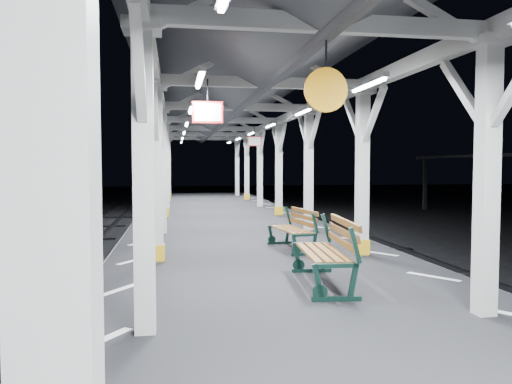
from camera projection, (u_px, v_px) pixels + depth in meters
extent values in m
plane|color=black|center=(285.00, 346.00, 7.73)|extent=(120.00, 120.00, 0.00)
cube|color=black|center=(286.00, 315.00, 7.70)|extent=(6.00, 50.00, 1.00)
cube|color=silver|center=(122.00, 289.00, 7.28)|extent=(1.00, 48.00, 0.01)
cube|color=silver|center=(433.00, 277.00, 8.07)|extent=(1.00, 48.00, 0.01)
cube|color=beige|center=(55.00, 243.00, 1.35)|extent=(0.22, 0.22, 3.20)
cube|color=beige|center=(144.00, 185.00, 5.30)|extent=(0.22, 0.22, 3.20)
cube|color=beige|center=(142.00, 26.00, 5.21)|extent=(0.40, 0.40, 0.12)
cube|color=beige|center=(146.00, 84.00, 5.78)|extent=(0.10, 0.99, 0.99)
cube|color=beige|center=(139.00, 65.00, 4.69)|extent=(0.10, 0.99, 0.99)
cube|color=beige|center=(157.00, 177.00, 9.24)|extent=(0.22, 0.22, 3.20)
cube|color=beige|center=(156.00, 86.00, 9.15)|extent=(0.40, 0.40, 0.12)
cube|color=gold|center=(158.00, 252.00, 9.31)|extent=(0.26, 0.26, 0.30)
cube|color=beige|center=(157.00, 117.00, 9.72)|extent=(0.10, 0.99, 0.99)
cube|color=beige|center=(155.00, 111.00, 8.63)|extent=(0.10, 0.99, 0.99)
cube|color=beige|center=(162.00, 173.00, 13.18)|extent=(0.22, 0.22, 3.20)
cube|color=beige|center=(161.00, 110.00, 13.09)|extent=(0.40, 0.40, 0.12)
cube|color=beige|center=(162.00, 131.00, 13.66)|extent=(0.10, 0.99, 0.99)
cube|color=beige|center=(161.00, 128.00, 12.58)|extent=(0.10, 0.99, 0.99)
cube|color=beige|center=(165.00, 171.00, 17.12)|extent=(0.22, 0.22, 3.20)
cube|color=beige|center=(164.00, 123.00, 17.03)|extent=(0.40, 0.40, 0.12)
cube|color=gold|center=(165.00, 212.00, 17.20)|extent=(0.26, 0.26, 0.30)
cube|color=beige|center=(165.00, 139.00, 17.60)|extent=(0.10, 0.99, 0.99)
cube|color=beige|center=(164.00, 137.00, 16.52)|extent=(0.10, 0.99, 0.99)
cube|color=beige|center=(167.00, 170.00, 21.06)|extent=(0.22, 0.22, 3.20)
cube|color=beige|center=(166.00, 131.00, 20.97)|extent=(0.40, 0.40, 0.12)
cube|color=beige|center=(167.00, 143.00, 21.54)|extent=(0.10, 0.99, 0.99)
cube|color=beige|center=(166.00, 142.00, 20.46)|extent=(0.10, 0.99, 0.99)
cube|color=beige|center=(168.00, 169.00, 25.00)|extent=(0.22, 0.22, 3.20)
cube|color=beige|center=(168.00, 136.00, 24.91)|extent=(0.40, 0.40, 0.12)
cube|color=gold|center=(168.00, 198.00, 25.08)|extent=(0.26, 0.26, 0.30)
cube|color=beige|center=(168.00, 147.00, 25.48)|extent=(0.10, 0.99, 0.99)
cube|color=beige|center=(168.00, 146.00, 24.40)|extent=(0.10, 0.99, 0.99)
cube|color=beige|center=(169.00, 169.00, 28.95)|extent=(0.22, 0.22, 3.20)
cube|color=beige|center=(169.00, 140.00, 28.86)|extent=(0.40, 0.40, 0.12)
cube|color=beige|center=(169.00, 149.00, 29.43)|extent=(0.10, 0.99, 0.99)
cube|color=beige|center=(169.00, 149.00, 28.34)|extent=(0.10, 0.99, 0.99)
cube|color=beige|center=(487.00, 183.00, 5.94)|extent=(0.22, 0.22, 3.20)
cube|color=beige|center=(490.00, 42.00, 5.85)|extent=(0.40, 0.40, 0.12)
cube|color=beige|center=(463.00, 92.00, 6.42)|extent=(0.10, 0.99, 0.99)
cube|color=beige|center=(362.00, 176.00, 9.88)|extent=(0.22, 0.22, 3.20)
cube|color=beige|center=(363.00, 91.00, 9.79)|extent=(0.40, 0.40, 0.12)
cube|color=gold|center=(361.00, 247.00, 9.96)|extent=(0.26, 0.26, 0.30)
cube|color=beige|center=(353.00, 120.00, 10.36)|extent=(0.10, 0.99, 0.99)
cube|color=beige|center=(374.00, 115.00, 9.28)|extent=(0.10, 0.99, 0.99)
cube|color=beige|center=(309.00, 173.00, 13.82)|extent=(0.22, 0.22, 3.20)
cube|color=beige|center=(309.00, 113.00, 13.73)|extent=(0.40, 0.40, 0.12)
cube|color=beige|center=(304.00, 132.00, 14.30)|extent=(0.10, 0.99, 0.99)
cube|color=beige|center=(314.00, 130.00, 13.22)|extent=(0.10, 0.99, 0.99)
cube|color=beige|center=(279.00, 171.00, 17.77)|extent=(0.22, 0.22, 3.20)
cube|color=beige|center=(279.00, 124.00, 17.68)|extent=(0.40, 0.40, 0.12)
cube|color=gold|center=(279.00, 211.00, 17.84)|extent=(0.26, 0.26, 0.30)
cube|color=beige|center=(276.00, 139.00, 18.25)|extent=(0.10, 0.99, 0.99)
cube|color=beige|center=(282.00, 138.00, 17.16)|extent=(0.10, 0.99, 0.99)
cube|color=beige|center=(260.00, 170.00, 21.71)|extent=(0.22, 0.22, 3.20)
cube|color=beige|center=(260.00, 132.00, 21.62)|extent=(0.40, 0.40, 0.12)
cube|color=beige|center=(258.00, 144.00, 22.19)|extent=(0.10, 0.99, 0.99)
cube|color=beige|center=(262.00, 143.00, 21.10)|extent=(0.10, 0.99, 0.99)
cube|color=beige|center=(247.00, 169.00, 25.65)|extent=(0.22, 0.22, 3.20)
cube|color=beige|center=(247.00, 137.00, 25.56)|extent=(0.40, 0.40, 0.12)
cube|color=gold|center=(247.00, 197.00, 25.73)|extent=(0.26, 0.26, 0.30)
cube|color=beige|center=(245.00, 147.00, 26.13)|extent=(0.10, 0.99, 0.99)
cube|color=beige|center=(248.00, 146.00, 25.05)|extent=(0.10, 0.99, 0.99)
cube|color=beige|center=(237.00, 169.00, 29.59)|extent=(0.22, 0.22, 3.20)
cube|color=beige|center=(237.00, 141.00, 29.50)|extent=(0.40, 0.40, 0.12)
cube|color=beige|center=(236.00, 150.00, 30.07)|extent=(0.10, 0.99, 0.99)
cube|color=beige|center=(238.00, 149.00, 28.99)|extent=(0.10, 0.99, 0.99)
cube|color=beige|center=(151.00, 56.00, 7.17)|extent=(0.18, 48.00, 0.24)
cube|color=beige|center=(411.00, 65.00, 7.82)|extent=(0.18, 48.00, 0.24)
cube|color=beige|center=(326.00, 23.00, 5.52)|extent=(4.20, 0.14, 0.20)
cube|color=beige|center=(263.00, 82.00, 9.46)|extent=(4.20, 0.14, 0.20)
cube|color=beige|center=(237.00, 107.00, 13.41)|extent=(4.20, 0.14, 0.20)
cube|color=beige|center=(223.00, 120.00, 17.35)|extent=(4.20, 0.14, 0.20)
cube|color=beige|center=(214.00, 128.00, 21.29)|extent=(4.20, 0.14, 0.20)
cube|color=beige|center=(208.00, 134.00, 25.23)|extent=(4.20, 0.14, 0.20)
cube|color=beige|center=(203.00, 138.00, 29.17)|extent=(4.20, 0.14, 0.20)
cube|color=#45474C|center=(199.00, 20.00, 7.25)|extent=(2.80, 49.00, 1.45)
cube|color=#45474C|center=(369.00, 28.00, 7.67)|extent=(2.80, 49.00, 1.45)
cube|color=silver|center=(200.00, 77.00, 7.30)|extent=(0.10, 1.35, 0.08)
cube|color=white|center=(200.00, 81.00, 7.30)|extent=(0.05, 1.25, 0.05)
cube|color=silver|center=(191.00, 108.00, 11.24)|extent=(0.10, 1.35, 0.08)
cube|color=white|center=(191.00, 110.00, 11.24)|extent=(0.05, 1.25, 0.05)
cube|color=silver|center=(187.00, 123.00, 15.18)|extent=(0.10, 1.35, 0.08)
cube|color=white|center=(187.00, 124.00, 15.18)|extent=(0.05, 1.25, 0.05)
cube|color=silver|center=(184.00, 132.00, 19.12)|extent=(0.10, 1.35, 0.08)
cube|color=white|center=(184.00, 133.00, 19.13)|extent=(0.05, 1.25, 0.05)
cube|color=silver|center=(182.00, 137.00, 23.07)|extent=(0.10, 1.35, 0.08)
cube|color=white|center=(182.00, 138.00, 23.07)|extent=(0.05, 1.25, 0.05)
cube|color=silver|center=(181.00, 141.00, 27.01)|extent=(0.10, 1.35, 0.08)
cube|color=white|center=(181.00, 142.00, 27.01)|extent=(0.05, 1.25, 0.05)
cube|color=silver|center=(368.00, 82.00, 7.72)|extent=(0.10, 1.35, 0.08)
cube|color=white|center=(368.00, 85.00, 7.72)|extent=(0.05, 1.25, 0.05)
cube|color=silver|center=(303.00, 110.00, 11.66)|extent=(0.10, 1.35, 0.08)
cube|color=white|center=(303.00, 112.00, 11.66)|extent=(0.05, 1.25, 0.05)
cube|color=silver|center=(270.00, 124.00, 15.60)|extent=(0.10, 1.35, 0.08)
cube|color=white|center=(270.00, 126.00, 15.60)|extent=(0.05, 1.25, 0.05)
cube|color=silver|center=(251.00, 132.00, 19.54)|extent=(0.10, 1.35, 0.08)
cube|color=white|center=(251.00, 134.00, 19.55)|extent=(0.05, 1.25, 0.05)
cube|color=silver|center=(238.00, 138.00, 23.48)|extent=(0.10, 1.35, 0.08)
cube|color=white|center=(238.00, 139.00, 23.49)|extent=(0.05, 1.25, 0.05)
cube|color=silver|center=(229.00, 142.00, 27.43)|extent=(0.10, 1.35, 0.08)
cube|color=white|center=(229.00, 143.00, 27.43)|extent=(0.05, 1.25, 0.05)
cylinder|color=black|center=(326.00, 54.00, 5.54)|extent=(0.02, 0.02, 0.30)
cylinder|color=orange|center=(326.00, 90.00, 5.56)|extent=(0.50, 0.04, 0.50)
cylinder|color=black|center=(208.00, 90.00, 8.04)|extent=(0.02, 0.02, 0.36)
cube|color=red|center=(208.00, 112.00, 8.05)|extent=(0.50, 0.03, 0.35)
cube|color=white|center=(208.00, 112.00, 8.05)|extent=(0.44, 0.04, 0.29)
cylinder|color=black|center=(255.00, 131.00, 17.74)|extent=(0.02, 0.02, 0.36)
cube|color=red|center=(255.00, 141.00, 17.76)|extent=(0.50, 0.03, 0.35)
cube|color=white|center=(255.00, 141.00, 17.76)|extent=(0.44, 0.05, 0.29)
cube|color=black|center=(425.00, 183.00, 31.58)|extent=(0.20, 0.20, 3.30)
sphere|color=silver|center=(483.00, 157.00, 25.58)|extent=(0.20, 0.20, 0.20)
sphere|color=silver|center=(425.00, 159.00, 31.49)|extent=(0.20, 0.20, 0.20)
cube|color=#102E26|center=(336.00, 299.00, 6.62)|extent=(0.67, 0.13, 0.07)
cube|color=#102E26|center=(318.00, 283.00, 6.59)|extent=(0.18, 0.07, 0.52)
cube|color=#102E26|center=(353.00, 282.00, 6.63)|extent=(0.16, 0.07, 0.52)
cube|color=#102E26|center=(355.00, 245.00, 6.60)|extent=(0.19, 0.07, 0.49)
cube|color=#102E26|center=(312.00, 271.00, 8.40)|extent=(0.67, 0.13, 0.07)
cube|color=#102E26|center=(297.00, 258.00, 8.37)|extent=(0.18, 0.07, 0.52)
cube|color=#102E26|center=(325.00, 257.00, 8.41)|extent=(0.16, 0.07, 0.52)
cube|color=#102E26|center=(326.00, 228.00, 8.38)|extent=(0.19, 0.07, 0.49)
cube|color=brown|center=(308.00, 252.00, 7.47)|extent=(0.25, 1.70, 0.04)
cube|color=brown|center=(318.00, 252.00, 7.48)|extent=(0.25, 1.70, 0.04)
cube|color=brown|center=(327.00, 252.00, 7.49)|extent=(0.25, 1.70, 0.04)
cube|color=brown|center=(337.00, 252.00, 7.50)|extent=(0.25, 1.70, 0.04)
cube|color=brown|center=(342.00, 242.00, 7.50)|extent=(0.21, 1.70, 0.11)
cube|color=brown|center=(343.00, 232.00, 7.50)|extent=(0.21, 1.70, 0.11)
cube|color=brown|center=(345.00, 222.00, 7.49)|extent=(0.21, 1.70, 0.11)
cube|color=#102E26|center=(305.00, 254.00, 9.97)|extent=(0.58, 0.13, 0.06)
cube|color=#102E26|center=(295.00, 245.00, 9.90)|extent=(0.15, 0.07, 0.45)
cube|color=#102E26|center=(314.00, 244.00, 10.01)|extent=(0.14, 0.06, 0.45)
cube|color=#102E26|center=(315.00, 223.00, 9.99)|extent=(0.16, 0.07, 0.42)
cube|color=#102E26|center=(280.00, 243.00, 11.44)|extent=(0.58, 0.13, 0.06)
cube|color=#102E26|center=(271.00, 235.00, 11.37)|extent=(0.15, 0.07, 0.45)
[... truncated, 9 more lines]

